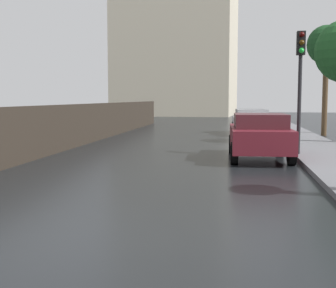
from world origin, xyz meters
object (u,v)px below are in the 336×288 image
(car_white_mid_road, at_px, (251,121))
(street_tree_mid, at_px, (327,47))
(traffic_light, at_px, (300,69))
(car_maroon_near_kerb, at_px, (259,135))

(car_white_mid_road, xyz_separation_m, street_tree_mid, (3.77, -0.16, 3.89))
(car_white_mid_road, distance_m, traffic_light, 10.23)
(car_maroon_near_kerb, relative_size, street_tree_mid, 0.74)
(car_maroon_near_kerb, bearing_deg, traffic_light, 15.13)
(car_white_mid_road, relative_size, traffic_light, 1.11)
(car_white_mid_road, height_order, traffic_light, traffic_light)
(car_maroon_near_kerb, bearing_deg, street_tree_mid, 67.48)
(traffic_light, distance_m, street_tree_mid, 10.23)
(car_maroon_near_kerb, distance_m, street_tree_mid, 11.51)
(car_white_mid_road, relative_size, street_tree_mid, 0.77)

